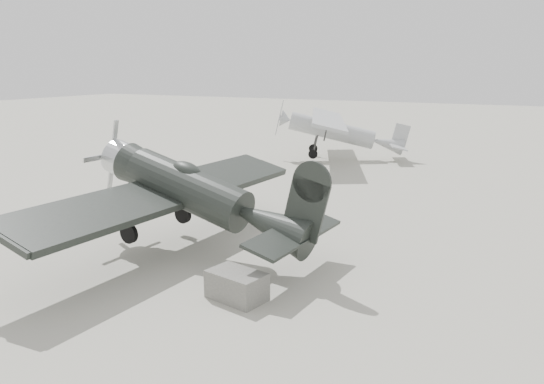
{
  "coord_description": "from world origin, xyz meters",
  "views": [
    {
      "loc": [
        10.26,
        -15.22,
        6.19
      ],
      "look_at": [
        1.39,
        2.41,
        1.5
      ],
      "focal_mm": 35.0,
      "sensor_mm": 36.0,
      "label": 1
    }
  ],
  "objects": [
    {
      "name": "ground",
      "position": [
        0.0,
        0.0,
        0.0
      ],
      "size": [
        160.0,
        160.0,
        0.0
      ],
      "primitive_type": "plane",
      "color": "#9E9B8C",
      "rests_on": "ground"
    },
    {
      "name": "lowwing_monoplane",
      "position": [
        0.44,
        -1.14,
        2.09
      ],
      "size": [
        8.76,
        12.25,
        3.95
      ],
      "rotation": [
        0.0,
        0.24,
        -0.08
      ],
      "color": "black",
      "rests_on": "ground"
    },
    {
      "name": "highwing_monoplane",
      "position": [
        -1.86,
        18.63,
        2.18
      ],
      "size": [
        8.92,
        12.06,
        3.48
      ],
      "rotation": [
        0.0,
        0.23,
        0.38
      ],
      "color": "#AAADB0",
      "rests_on": "ground"
    },
    {
      "name": "equipment_block",
      "position": [
        3.38,
        -3.67,
        0.39
      ],
      "size": [
        1.73,
        1.28,
        0.78
      ],
      "primitive_type": "cube",
      "rotation": [
        0.0,
        0.0,
        -0.22
      ],
      "color": "#605E59",
      "rests_on": "ground"
    }
  ]
}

